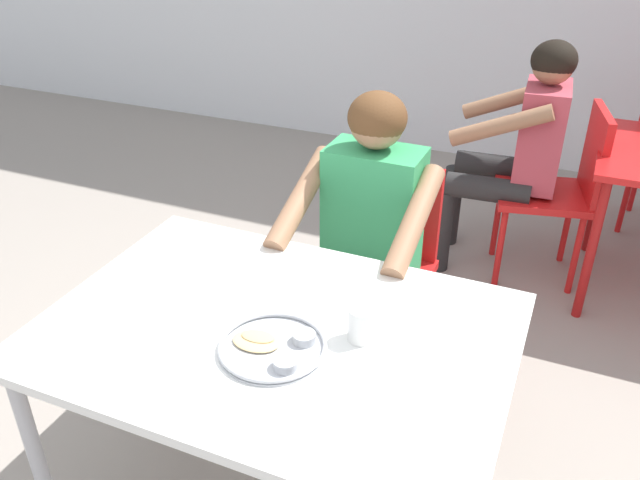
% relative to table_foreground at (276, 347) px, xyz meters
% --- Properties ---
extents(table_foreground, '(1.27, 0.89, 0.75)m').
position_rel_table_foreground_xyz_m(table_foreground, '(0.00, 0.00, 0.00)').
color(table_foreground, white).
rests_on(table_foreground, ground).
extents(thali_tray, '(0.28, 0.28, 0.03)m').
position_rel_table_foreground_xyz_m(thali_tray, '(0.04, -0.09, 0.08)').
color(thali_tray, '#B7BABF').
rests_on(thali_tray, table_foreground).
extents(drinking_cup, '(0.07, 0.07, 0.10)m').
position_rel_table_foreground_xyz_m(drinking_cup, '(0.23, 0.05, 0.12)').
color(drinking_cup, white).
rests_on(drinking_cup, table_foreground).
extents(chair_foreground, '(0.42, 0.41, 0.85)m').
position_rel_table_foreground_xyz_m(chair_foreground, '(0.02, 0.89, -0.18)').
color(chair_foreground, red).
rests_on(chair_foreground, ground).
extents(diner_foreground, '(0.49, 0.56, 1.20)m').
position_rel_table_foreground_xyz_m(diner_foreground, '(0.02, 0.67, 0.04)').
color(diner_foreground, '#3F3F3F').
rests_on(diner_foreground, ground).
extents(chair_red_left, '(0.51, 0.48, 0.89)m').
position_rel_table_foreground_xyz_m(chair_red_left, '(0.63, 1.84, -0.17)').
color(chair_red_left, red).
rests_on(chair_red_left, ground).
extents(patron_background, '(0.57, 0.51, 1.18)m').
position_rel_table_foreground_xyz_m(patron_background, '(0.39, 1.85, 0.03)').
color(patron_background, '#252525').
rests_on(patron_background, ground).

